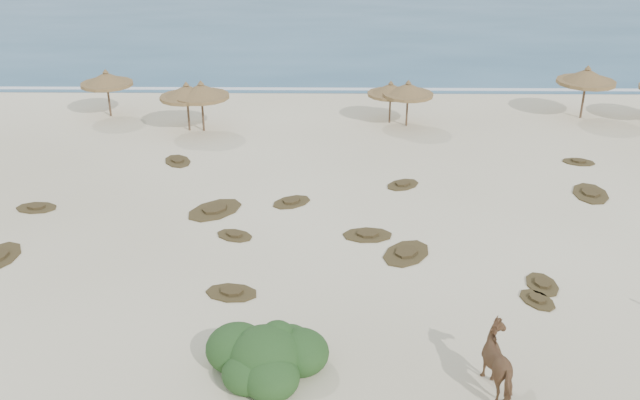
# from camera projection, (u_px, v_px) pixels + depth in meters

# --- Properties ---
(ground) EXTENTS (160.00, 160.00, 0.00)m
(ground) POSITION_uv_depth(u_px,v_px,m) (355.00, 299.00, 24.25)
(ground) COLOR white
(ground) RESTS_ON ground
(foam_line) EXTENTS (70.00, 0.60, 0.01)m
(foam_line) POSITION_uv_depth(u_px,v_px,m) (343.00, 89.00, 47.89)
(foam_line) COLOR white
(foam_line) RESTS_ON ground
(palapa_0) EXTENTS (3.46, 3.46, 2.85)m
(palapa_0) POSITION_uv_depth(u_px,v_px,m) (106.00, 80.00, 41.73)
(palapa_0) COLOR brown
(palapa_0) RESTS_ON ground
(palapa_1) EXTENTS (3.81, 3.81, 2.90)m
(palapa_1) POSITION_uv_depth(u_px,v_px,m) (201.00, 92.00, 39.26)
(palapa_1) COLOR brown
(palapa_1) RESTS_ON ground
(palapa_2) EXTENTS (3.10, 3.10, 2.82)m
(palapa_2) POSITION_uv_depth(u_px,v_px,m) (187.00, 93.00, 39.34)
(palapa_2) COLOR brown
(palapa_2) RESTS_ON ground
(palapa_3) EXTENTS (3.53, 3.53, 2.50)m
(palapa_3) POSITION_uv_depth(u_px,v_px,m) (391.00, 90.00, 40.69)
(palapa_3) COLOR brown
(palapa_3) RESTS_ON ground
(palapa_4) EXTENTS (3.45, 3.45, 2.70)m
(palapa_4) POSITION_uv_depth(u_px,v_px,m) (408.00, 90.00, 40.11)
(palapa_4) COLOR brown
(palapa_4) RESTS_ON ground
(palapa_5) EXTENTS (3.50, 3.50, 3.17)m
(palapa_5) POSITION_uv_depth(u_px,v_px,m) (587.00, 77.00, 41.31)
(palapa_5) COLOR brown
(palapa_5) RESTS_ON ground
(horse) EXTENTS (1.35, 2.27, 1.79)m
(horse) POSITION_uv_depth(u_px,v_px,m) (503.00, 363.00, 19.60)
(horse) COLOR brown
(horse) RESTS_ON ground
(bush) EXTENTS (3.63, 3.19, 1.62)m
(bush) POSITION_uv_depth(u_px,v_px,m) (266.00, 356.00, 20.47)
(bush) COLOR #2B5022
(bush) RESTS_ON ground
(scrub_1) EXTENTS (3.06, 3.16, 0.16)m
(scrub_1) POSITION_uv_depth(u_px,v_px,m) (215.00, 210.00, 30.58)
(scrub_1) COLOR #4F3E22
(scrub_1) RESTS_ON ground
(scrub_2) EXTENTS (1.83, 1.58, 0.16)m
(scrub_2) POSITION_uv_depth(u_px,v_px,m) (235.00, 235.00, 28.41)
(scrub_2) COLOR #4F3E22
(scrub_2) RESTS_ON ground
(scrub_3) EXTENTS (2.06, 1.38, 0.16)m
(scrub_3) POSITION_uv_depth(u_px,v_px,m) (367.00, 235.00, 28.45)
(scrub_3) COLOR #4F3E22
(scrub_3) RESTS_ON ground
(scrub_4) EXTENTS (1.15, 1.71, 0.16)m
(scrub_4) POSITION_uv_depth(u_px,v_px,m) (542.00, 284.00, 25.01)
(scrub_4) COLOR #4F3E22
(scrub_4) RESTS_ON ground
(scrub_5) EXTENTS (1.90, 2.60, 0.16)m
(scrub_5) POSITION_uv_depth(u_px,v_px,m) (590.00, 193.00, 32.15)
(scrub_5) COLOR #4F3E22
(scrub_5) RESTS_ON ground
(scrub_6) EXTENTS (1.94, 2.23, 0.16)m
(scrub_6) POSITION_uv_depth(u_px,v_px,m) (178.00, 161.00, 35.80)
(scrub_6) COLOR #4F3E22
(scrub_6) RESTS_ON ground
(scrub_7) EXTENTS (2.04, 1.96, 0.16)m
(scrub_7) POSITION_uv_depth(u_px,v_px,m) (403.00, 184.00, 33.07)
(scrub_7) COLOR #4F3E22
(scrub_7) RESTS_ON ground
(scrub_8) EXTENTS (1.84, 1.26, 0.16)m
(scrub_8) POSITION_uv_depth(u_px,v_px,m) (36.00, 207.00, 30.79)
(scrub_8) COLOR #4F3E22
(scrub_8) RESTS_ON ground
(scrub_9) EXTENTS (2.59, 2.82, 0.16)m
(scrub_9) POSITION_uv_depth(u_px,v_px,m) (406.00, 253.00, 27.07)
(scrub_9) COLOR #4F3E22
(scrub_9) RESTS_ON ground
(scrub_10) EXTENTS (1.80, 1.39, 0.16)m
(scrub_10) POSITION_uv_depth(u_px,v_px,m) (579.00, 162.00, 35.69)
(scrub_10) COLOR #4F3E22
(scrub_10) RESTS_ON ground
(scrub_11) EXTENTS (2.02, 1.50, 0.16)m
(scrub_11) POSITION_uv_depth(u_px,v_px,m) (232.00, 292.00, 24.52)
(scrub_11) COLOR #4F3E22
(scrub_11) RESTS_ON ground
(scrub_12) EXTENTS (1.49, 1.73, 0.16)m
(scrub_12) POSITION_uv_depth(u_px,v_px,m) (537.00, 300.00, 24.10)
(scrub_12) COLOR #4F3E22
(scrub_12) RESTS_ON ground
(scrub_13) EXTENTS (2.18, 2.06, 0.16)m
(scrub_13) POSITION_uv_depth(u_px,v_px,m) (292.00, 202.00, 31.32)
(scrub_13) COLOR #4F3E22
(scrub_13) RESTS_ON ground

